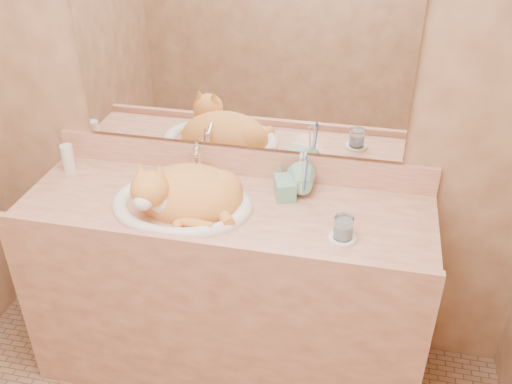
% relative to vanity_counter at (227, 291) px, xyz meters
% --- Properties ---
extents(wall_back, '(2.40, 0.02, 2.50)m').
position_rel_vanity_counter_xyz_m(wall_back, '(0.00, 0.28, 0.82)').
color(wall_back, brown).
rests_on(wall_back, ground).
extents(vanity_counter, '(1.60, 0.55, 0.85)m').
position_rel_vanity_counter_xyz_m(vanity_counter, '(0.00, 0.00, 0.00)').
color(vanity_counter, '#A26148').
rests_on(vanity_counter, floor).
extents(mirror, '(1.30, 0.02, 0.80)m').
position_rel_vanity_counter_xyz_m(mirror, '(0.00, 0.26, 0.97)').
color(mirror, white).
rests_on(mirror, wall_back).
extents(sink_basin, '(0.63, 0.57, 0.17)m').
position_rel_vanity_counter_xyz_m(sink_basin, '(-0.16, -0.02, 0.51)').
color(sink_basin, white).
rests_on(sink_basin, vanity_counter).
extents(faucet, '(0.07, 0.12, 0.16)m').
position_rel_vanity_counter_xyz_m(faucet, '(-0.16, 0.19, 0.50)').
color(faucet, white).
rests_on(faucet, vanity_counter).
extents(cat, '(0.43, 0.36, 0.22)m').
position_rel_vanity_counter_xyz_m(cat, '(-0.15, -0.02, 0.49)').
color(cat, orange).
rests_on(cat, sink_basin).
extents(soap_dispenser, '(0.10, 0.10, 0.17)m').
position_rel_vanity_counter_xyz_m(soap_dispenser, '(0.23, 0.08, 0.51)').
color(soap_dispenser, '#6DAF96').
rests_on(soap_dispenser, vanity_counter).
extents(toothbrush_cup, '(0.14, 0.14, 0.11)m').
position_rel_vanity_counter_xyz_m(toothbrush_cup, '(0.29, 0.11, 0.48)').
color(toothbrush_cup, '#6DAF96').
rests_on(toothbrush_cup, vanity_counter).
extents(toothbrushes, '(0.03, 0.03, 0.21)m').
position_rel_vanity_counter_xyz_m(toothbrushes, '(0.29, 0.11, 0.55)').
color(toothbrushes, white).
rests_on(toothbrushes, toothbrush_cup).
extents(saucer, '(0.10, 0.10, 0.01)m').
position_rel_vanity_counter_xyz_m(saucer, '(0.46, -0.11, 0.43)').
color(saucer, white).
rests_on(saucer, vanity_counter).
extents(water_glass, '(0.07, 0.07, 0.08)m').
position_rel_vanity_counter_xyz_m(water_glass, '(0.46, -0.11, 0.48)').
color(water_glass, white).
rests_on(water_glass, saucer).
extents(lotion_bottle, '(0.05, 0.05, 0.12)m').
position_rel_vanity_counter_xyz_m(lotion_bottle, '(-0.71, 0.13, 0.49)').
color(lotion_bottle, white).
rests_on(lotion_bottle, vanity_counter).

